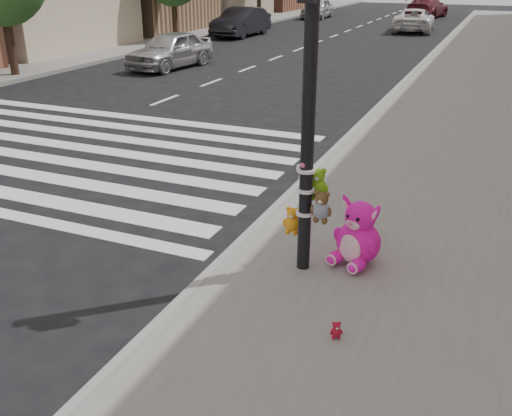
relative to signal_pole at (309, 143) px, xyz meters
The scene contains 12 objects.
ground 3.65m from the signal_pole, 145.19° to the right, with size 120.00×120.00×0.00m, color black.
sidewalk_far 24.36m from the signal_pole, 131.56° to the left, with size 6.00×80.00×0.14m, color slate.
curb_edge 8.42m from the signal_pole, 97.44° to the left, with size 0.12×80.00×0.15m, color gray.
crosswalk 8.07m from the signal_pole, 154.60° to the left, with size 11.00×6.00×0.01m, color silver, non-canonical shape.
signal_pole is the anchor object (origin of this frame).
pink_bunny 1.43m from the signal_pole, 31.74° to the left, with size 0.72×0.79×0.89m.
red_teddy 2.17m from the signal_pole, 59.35° to the right, with size 0.14×0.09×0.20m, color #AB1129, non-canonical shape.
car_silver_far 16.56m from the signal_pole, 126.89° to the left, with size 1.62×4.04×1.38m, color #B8B8BD.
car_dark_far 26.82m from the signal_pole, 116.29° to the left, with size 1.63×4.67×1.54m, color black.
car_white_near 30.46m from the signal_pole, 96.43° to the left, with size 2.19×4.75×1.32m, color silver.
car_maroon_near 40.76m from the signal_pole, 95.73° to the left, with size 2.10×5.17×1.50m, color maroon.
car_silver_deep 38.68m from the signal_pole, 107.32° to the left, with size 1.69×4.21×1.43m, color silver.
Camera 1 is at (4.56, -4.29, 3.67)m, focal length 40.00 mm.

